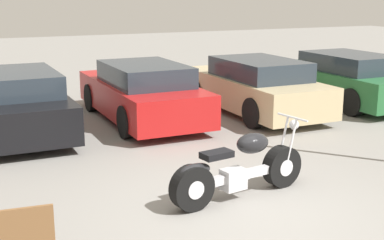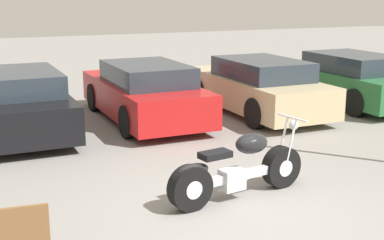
{
  "view_description": "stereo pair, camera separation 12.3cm",
  "coord_description": "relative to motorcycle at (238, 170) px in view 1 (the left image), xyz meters",
  "views": [
    {
      "loc": [
        -3.51,
        -5.76,
        2.89
      ],
      "look_at": [
        0.04,
        1.9,
        0.85
      ],
      "focal_mm": 50.0,
      "sensor_mm": 36.0,
      "label": 1
    },
    {
      "loc": [
        -3.4,
        -5.81,
        2.89
      ],
      "look_at": [
        0.04,
        1.9,
        0.85
      ],
      "focal_mm": 50.0,
      "sensor_mm": 36.0,
      "label": 2
    }
  ],
  "objects": [
    {
      "name": "parked_car_green",
      "position": [
        5.84,
        4.69,
        0.22
      ],
      "size": [
        1.84,
        4.49,
        1.33
      ],
      "color": "#286B38",
      "rests_on": "ground_plane"
    },
    {
      "name": "motorcycle",
      "position": [
        0.0,
        0.0,
        0.0
      ],
      "size": [
        2.27,
        0.75,
        1.07
      ],
      "color": "black",
      "rests_on": "ground_plane"
    },
    {
      "name": "ground_plane",
      "position": [
        -0.13,
        -0.51,
        -0.42
      ],
      "size": [
        60.0,
        60.0,
        0.0
      ],
      "primitive_type": "plane",
      "color": "gray"
    },
    {
      "name": "parked_car_red",
      "position": [
        0.36,
        5.06,
        0.22
      ],
      "size": [
        1.84,
        4.49,
        1.33
      ],
      "color": "red",
      "rests_on": "ground_plane"
    },
    {
      "name": "parked_car_champagne",
      "position": [
        3.1,
        4.68,
        0.22
      ],
      "size": [
        1.84,
        4.49,
        1.33
      ],
      "color": "#C6B284",
      "rests_on": "ground_plane"
    },
    {
      "name": "parked_car_black",
      "position": [
        -2.38,
        5.1,
        0.22
      ],
      "size": [
        1.84,
        4.49,
        1.33
      ],
      "color": "black",
      "rests_on": "ground_plane"
    }
  ]
}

